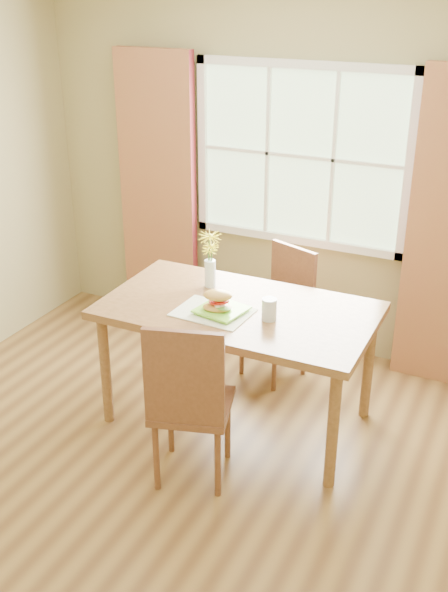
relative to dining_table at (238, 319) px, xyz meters
name	(u,v)px	position (x,y,z in m)	size (l,w,h in m)	color
room	(173,264)	(-0.05, -0.70, 0.62)	(4.24, 3.84, 2.74)	olive
window	(301,156)	(-0.05, 1.17, 0.77)	(1.62, 0.06, 1.32)	#B1D6A2
curtain_left	(158,193)	(-1.20, 1.08, 0.37)	(0.65, 0.08, 2.20)	maroon
dining_table	(238,319)	(0.00, 0.00, 0.00)	(1.68, 0.95, 0.82)	brown
chair_near	(189,399)	(0.03, -0.71, -0.16)	(0.54, 0.54, 1.04)	brown
chair_far	(282,306)	(0.03, 0.70, -0.21)	(0.51, 0.51, 0.95)	brown
placemat	(213,312)	(-0.10, -0.14, 0.09)	(0.45, 0.33, 0.01)	#E4E9C5
plate	(222,311)	(-0.06, -0.12, 0.10)	(0.27, 0.27, 0.01)	#81DD37
croissant_sandwich	(218,301)	(-0.07, -0.14, 0.17)	(0.21, 0.17, 0.14)	gold
water_glass	(269,310)	(0.24, -0.08, 0.15)	(0.09, 0.09, 0.13)	silver
flower_vase	(210,254)	(-0.30, 0.20, 0.31)	(0.15, 0.15, 0.38)	silver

